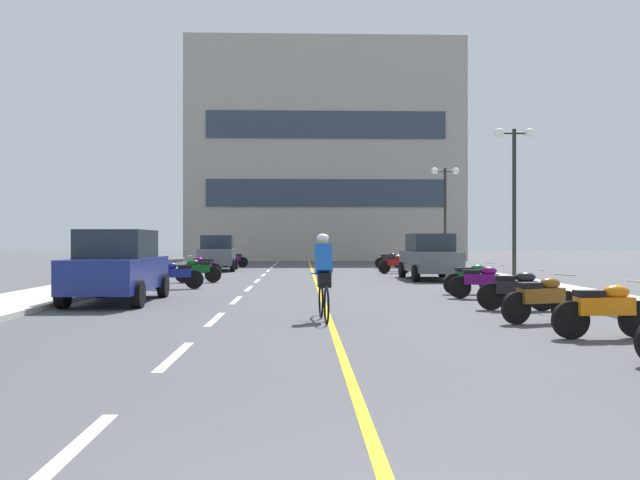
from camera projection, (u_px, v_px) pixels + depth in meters
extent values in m
plane|color=#47474C|center=(310.00, 282.00, 23.63)|extent=(140.00, 140.00, 0.00)
cube|color=#B7B2A8|center=(135.00, 276.00, 26.42)|extent=(2.40, 72.00, 0.12)
cube|color=#B7B2A8|center=(480.00, 276.00, 26.84)|extent=(2.40, 72.00, 0.12)
cube|color=silver|center=(65.00, 457.00, 4.58)|extent=(0.14, 2.20, 0.01)
cube|color=silver|center=(175.00, 356.00, 8.58)|extent=(0.14, 2.20, 0.01)
cube|color=silver|center=(215.00, 319.00, 12.58)|extent=(0.14, 2.20, 0.01)
cube|color=silver|center=(236.00, 300.00, 16.58)|extent=(0.14, 2.20, 0.01)
cube|color=silver|center=(249.00, 288.00, 20.58)|extent=(0.14, 2.20, 0.01)
cube|color=silver|center=(257.00, 281.00, 24.58)|extent=(0.14, 2.20, 0.01)
cube|color=silver|center=(264.00, 275.00, 28.57)|extent=(0.14, 2.20, 0.01)
cube|color=silver|center=(268.00, 271.00, 32.57)|extent=(0.14, 2.20, 0.01)
cube|color=silver|center=(272.00, 267.00, 36.57)|extent=(0.14, 2.20, 0.01)
cube|color=silver|center=(275.00, 265.00, 40.57)|extent=(0.14, 2.20, 0.01)
cube|color=silver|center=(277.00, 263.00, 44.57)|extent=(0.14, 2.20, 0.01)
cube|color=silver|center=(279.00, 261.00, 48.57)|extent=(0.14, 2.20, 0.01)
cube|color=gold|center=(315.00, 278.00, 26.64)|extent=(0.12, 66.00, 0.01)
cube|color=#9E998E|center=(324.00, 155.00, 51.63)|extent=(21.32, 7.92, 17.02)
cube|color=#2D3847|center=(326.00, 193.00, 47.62)|extent=(17.91, 0.10, 2.04)
cube|color=#2D3847|center=(326.00, 125.00, 47.62)|extent=(17.91, 0.10, 2.04)
cylinder|color=black|center=(514.00, 205.00, 22.86)|extent=(0.14, 0.14, 5.43)
cylinder|color=black|center=(514.00, 133.00, 22.86)|extent=(1.10, 0.08, 0.08)
sphere|color=white|center=(499.00, 133.00, 22.84)|extent=(0.36, 0.36, 0.36)
sphere|color=white|center=(529.00, 133.00, 22.88)|extent=(0.36, 0.36, 0.36)
cylinder|color=black|center=(445.00, 218.00, 32.97)|extent=(0.14, 0.14, 5.18)
cylinder|color=black|center=(445.00, 171.00, 32.97)|extent=(1.10, 0.08, 0.08)
sphere|color=white|center=(435.00, 171.00, 32.95)|extent=(0.36, 0.36, 0.36)
sphere|color=white|center=(456.00, 171.00, 32.99)|extent=(0.36, 0.36, 0.36)
cylinder|color=black|center=(100.00, 286.00, 17.38)|extent=(0.23, 0.64, 0.64)
cylinder|color=black|center=(163.00, 286.00, 17.45)|extent=(0.23, 0.64, 0.64)
cylinder|color=black|center=(63.00, 294.00, 14.58)|extent=(0.23, 0.64, 0.64)
cylinder|color=black|center=(138.00, 294.00, 14.65)|extent=(0.23, 0.64, 0.64)
cube|color=navy|center=(118.00, 274.00, 16.02)|extent=(1.74, 4.22, 0.80)
cube|color=#1E2833|center=(118.00, 244.00, 16.02)|extent=(1.58, 2.21, 0.70)
cylinder|color=black|center=(402.00, 270.00, 26.79)|extent=(0.24, 0.65, 0.64)
cylinder|color=black|center=(442.00, 270.00, 26.89)|extent=(0.24, 0.65, 0.64)
cylinder|color=black|center=(416.00, 273.00, 24.00)|extent=(0.24, 0.65, 0.64)
cylinder|color=black|center=(460.00, 273.00, 24.09)|extent=(0.24, 0.65, 0.64)
cube|color=#4C5156|center=(430.00, 261.00, 25.44)|extent=(1.81, 4.24, 0.80)
cube|color=#1E2833|center=(430.00, 243.00, 25.44)|extent=(1.62, 2.24, 0.70)
cylinder|color=black|center=(204.00, 263.00, 34.26)|extent=(0.25, 0.65, 0.64)
cylinder|color=black|center=(235.00, 263.00, 34.40)|extent=(0.25, 0.65, 0.64)
cylinder|color=black|center=(198.00, 265.00, 31.47)|extent=(0.25, 0.65, 0.64)
cylinder|color=black|center=(233.00, 265.00, 31.61)|extent=(0.25, 0.65, 0.64)
cube|color=#4C5156|center=(218.00, 257.00, 32.94)|extent=(1.92, 4.28, 0.80)
cube|color=#1E2833|center=(218.00, 242.00, 32.94)|extent=(1.68, 2.28, 0.70)
cylinder|color=black|center=(637.00, 319.00, 10.14)|extent=(0.60, 0.13, 0.60)
cylinder|color=black|center=(571.00, 320.00, 10.05)|extent=(0.60, 0.13, 0.60)
cube|color=orange|center=(604.00, 306.00, 10.09)|extent=(0.91, 0.33, 0.28)
ellipsoid|color=orange|center=(616.00, 292.00, 10.11)|extent=(0.45, 0.26, 0.22)
cube|color=black|center=(589.00, 293.00, 10.07)|extent=(0.45, 0.26, 0.10)
cylinder|color=silver|center=(637.00, 282.00, 10.14)|extent=(0.06, 0.60, 0.03)
cylinder|color=black|center=(565.00, 306.00, 12.18)|extent=(0.60, 0.27, 0.60)
cylinder|color=black|center=(516.00, 308.00, 11.83)|extent=(0.60, 0.27, 0.60)
cube|color=brown|center=(541.00, 295.00, 12.00)|extent=(0.94, 0.53, 0.28)
ellipsoid|color=brown|center=(550.00, 284.00, 12.07)|extent=(0.49, 0.36, 0.22)
cube|color=black|center=(530.00, 285.00, 11.92)|extent=(0.49, 0.36, 0.10)
cylinder|color=silver|center=(565.00, 275.00, 12.18)|extent=(0.20, 0.58, 0.03)
cylinder|color=black|center=(542.00, 297.00, 14.06)|extent=(0.61, 0.20, 0.60)
cylinder|color=black|center=(491.00, 297.00, 14.22)|extent=(0.61, 0.20, 0.60)
cube|color=black|center=(516.00, 287.00, 14.14)|extent=(0.93, 0.43, 0.28)
ellipsoid|color=black|center=(525.00, 277.00, 14.11)|extent=(0.47, 0.31, 0.22)
cube|color=black|center=(504.00, 278.00, 14.18)|extent=(0.47, 0.31, 0.10)
cylinder|color=silver|center=(542.00, 270.00, 14.06)|extent=(0.13, 0.60, 0.03)
cylinder|color=black|center=(502.00, 288.00, 16.94)|extent=(0.61, 0.19, 0.60)
cylinder|color=black|center=(460.00, 287.00, 17.08)|extent=(0.61, 0.19, 0.60)
cube|color=#590C59|center=(481.00, 279.00, 17.01)|extent=(0.93, 0.42, 0.28)
ellipsoid|color=#590C59|center=(489.00, 271.00, 16.98)|extent=(0.47, 0.31, 0.22)
cube|color=black|center=(471.00, 272.00, 17.04)|extent=(0.47, 0.31, 0.10)
cylinder|color=silver|center=(502.00, 265.00, 16.94)|extent=(0.12, 0.60, 0.03)
cylinder|color=black|center=(489.00, 283.00, 18.58)|extent=(0.61, 0.19, 0.60)
cylinder|color=black|center=(454.00, 284.00, 18.37)|extent=(0.61, 0.19, 0.60)
cube|color=#0C4C19|center=(471.00, 276.00, 18.47)|extent=(0.93, 0.42, 0.28)
ellipsoid|color=#0C4C19|center=(478.00, 268.00, 18.51)|extent=(0.47, 0.31, 0.22)
cube|color=black|center=(463.00, 269.00, 18.43)|extent=(0.47, 0.31, 0.10)
cylinder|color=silver|center=(489.00, 263.00, 18.58)|extent=(0.13, 0.60, 0.03)
cylinder|color=black|center=(159.00, 280.00, 20.19)|extent=(0.61, 0.23, 0.60)
cylinder|color=black|center=(194.00, 279.00, 20.47)|extent=(0.61, 0.23, 0.60)
cube|color=navy|center=(177.00, 273.00, 20.33)|extent=(0.94, 0.48, 0.28)
ellipsoid|color=navy|center=(170.00, 266.00, 20.28)|extent=(0.48, 0.33, 0.22)
cube|color=black|center=(185.00, 267.00, 20.40)|extent=(0.48, 0.33, 0.10)
cylinder|color=silver|center=(159.00, 261.00, 20.19)|extent=(0.17, 0.59, 0.03)
cylinder|color=black|center=(183.00, 274.00, 23.48)|extent=(0.60, 0.10, 0.60)
cylinder|color=black|center=(213.00, 274.00, 23.52)|extent=(0.60, 0.10, 0.60)
cube|color=#0C4C19|center=(198.00, 268.00, 23.50)|extent=(0.90, 0.29, 0.28)
ellipsoid|color=#0C4C19|center=(193.00, 263.00, 23.49)|extent=(0.44, 0.24, 0.22)
cube|color=black|center=(205.00, 263.00, 23.51)|extent=(0.44, 0.24, 0.10)
cylinder|color=silver|center=(183.00, 258.00, 23.48)|extent=(0.03, 0.60, 0.03)
cylinder|color=black|center=(190.00, 270.00, 26.87)|extent=(0.61, 0.19, 0.60)
cylinder|color=black|center=(215.00, 270.00, 26.73)|extent=(0.61, 0.19, 0.60)
cube|color=#590C59|center=(202.00, 265.00, 26.80)|extent=(0.93, 0.42, 0.28)
ellipsoid|color=#590C59|center=(198.00, 260.00, 26.83)|extent=(0.47, 0.31, 0.22)
cube|color=black|center=(208.00, 260.00, 26.77)|extent=(0.47, 0.31, 0.10)
cylinder|color=silver|center=(190.00, 256.00, 26.88)|extent=(0.12, 0.60, 0.03)
cylinder|color=black|center=(405.00, 267.00, 30.29)|extent=(0.60, 0.30, 0.60)
cylinder|color=black|center=(384.00, 267.00, 29.89)|extent=(0.60, 0.30, 0.60)
cube|color=maroon|center=(395.00, 262.00, 30.09)|extent=(0.94, 0.57, 0.28)
ellipsoid|color=maroon|center=(398.00, 258.00, 30.16)|extent=(0.50, 0.38, 0.22)
cube|color=black|center=(390.00, 258.00, 30.00)|extent=(0.50, 0.38, 0.10)
cylinder|color=silver|center=(405.00, 254.00, 30.29)|extent=(0.23, 0.57, 0.03)
cylinder|color=black|center=(406.00, 265.00, 32.25)|extent=(0.60, 0.13, 0.60)
cylinder|color=black|center=(385.00, 265.00, 32.17)|extent=(0.60, 0.13, 0.60)
cube|color=#B2B2B7|center=(395.00, 261.00, 32.21)|extent=(0.91, 0.32, 0.28)
ellipsoid|color=#B2B2B7|center=(399.00, 256.00, 32.23)|extent=(0.45, 0.26, 0.22)
cube|color=black|center=(390.00, 257.00, 32.19)|extent=(0.45, 0.26, 0.10)
cylinder|color=silver|center=(406.00, 253.00, 32.25)|extent=(0.06, 0.60, 0.03)
cylinder|color=black|center=(399.00, 263.00, 35.60)|extent=(0.61, 0.25, 0.60)
cylinder|color=black|center=(380.00, 263.00, 35.30)|extent=(0.61, 0.25, 0.60)
cube|color=black|center=(389.00, 259.00, 35.45)|extent=(0.94, 0.50, 0.28)
ellipsoid|color=black|center=(393.00, 255.00, 35.51)|extent=(0.49, 0.34, 0.22)
cube|color=black|center=(385.00, 255.00, 35.38)|extent=(0.49, 0.34, 0.10)
cylinder|color=silver|center=(399.00, 252.00, 35.60)|extent=(0.18, 0.59, 0.03)
cylinder|color=black|center=(225.00, 262.00, 37.07)|extent=(0.61, 0.25, 0.60)
cylinder|color=black|center=(243.00, 262.00, 36.81)|extent=(0.61, 0.25, 0.60)
cube|color=#590C59|center=(234.00, 258.00, 36.94)|extent=(0.94, 0.51, 0.28)
ellipsoid|color=#590C59|center=(231.00, 254.00, 36.99)|extent=(0.49, 0.35, 0.22)
cube|color=black|center=(238.00, 255.00, 36.88)|extent=(0.49, 0.35, 0.10)
cylinder|color=silver|center=(225.00, 252.00, 37.07)|extent=(0.19, 0.59, 0.03)
torus|color=black|center=(321.00, 300.00, 12.98)|extent=(0.09, 0.72, 0.72)
torus|color=black|center=(326.00, 305.00, 11.94)|extent=(0.09, 0.72, 0.72)
cylinder|color=blue|center=(324.00, 287.00, 12.44)|extent=(0.10, 0.95, 0.04)
cube|color=black|center=(325.00, 277.00, 12.29)|extent=(0.11, 0.21, 0.06)
cylinder|color=blue|center=(321.00, 273.00, 12.89)|extent=(0.42, 0.06, 0.03)
cube|color=black|center=(324.00, 280.00, 12.34)|extent=(0.26, 0.38, 0.28)
cube|color=blue|center=(323.00, 259.00, 12.49)|extent=(0.35, 0.47, 0.61)
sphere|color=tan|center=(323.00, 241.00, 12.62)|extent=(0.20, 0.20, 0.20)
ellipsoid|color=white|center=(323.00, 238.00, 12.62)|extent=(0.24, 0.26, 0.16)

